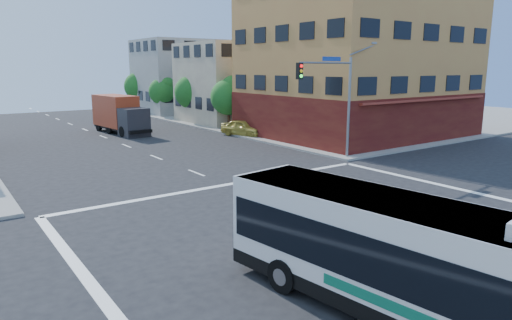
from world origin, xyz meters
TOP-DOWN VIEW (x-y plane):
  - ground at (0.00, 0.00)m, footprint 120.00×120.00m
  - sidewalk_ne at (35.00, 35.00)m, footprint 50.00×50.00m
  - corner_building_ne at (19.99, 18.48)m, footprint 18.10×15.44m
  - building_east_near at (16.98, 33.98)m, footprint 12.06×10.06m
  - building_east_far at (16.98, 47.98)m, footprint 12.06×10.06m
  - signal_mast_ne at (9.08, 10.62)m, footprint 7.91×1.13m
  - street_tree_a at (11.90, 27.92)m, footprint 3.60×3.60m
  - street_tree_b at (11.90, 35.92)m, footprint 3.80×3.80m
  - street_tree_c at (11.90, 43.92)m, footprint 3.40×3.40m
  - street_tree_d at (11.90, 51.92)m, footprint 4.00×4.00m
  - transit_bus at (-3.53, -5.30)m, footprint 3.95×11.79m
  - box_truck at (2.21, 32.52)m, footprint 3.11×8.24m
  - parked_car at (10.85, 23.92)m, footprint 3.08×4.82m

SIDE VIEW (x-z plane):
  - ground at x=0.00m, z-range 0.00..0.00m
  - sidewalk_ne at x=35.00m, z-range 0.00..0.15m
  - parked_car at x=10.85m, z-range 0.00..1.53m
  - transit_bus at x=-3.53m, z-range -0.04..3.39m
  - box_truck at x=2.21m, z-range -0.05..3.57m
  - street_tree_c at x=11.90m, z-range 0.82..6.11m
  - street_tree_a at x=11.90m, z-range 0.83..6.35m
  - street_tree_b at x=11.90m, z-range 0.85..6.65m
  - street_tree_d at x=11.90m, z-range 0.87..6.90m
  - building_east_near at x=16.98m, z-range 0.01..9.01m
  - signal_mast_ne at x=9.08m, z-range 0.95..9.02m
  - building_east_far at x=16.98m, z-range 0.01..10.01m
  - corner_building_ne at x=19.99m, z-range -1.11..12.89m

